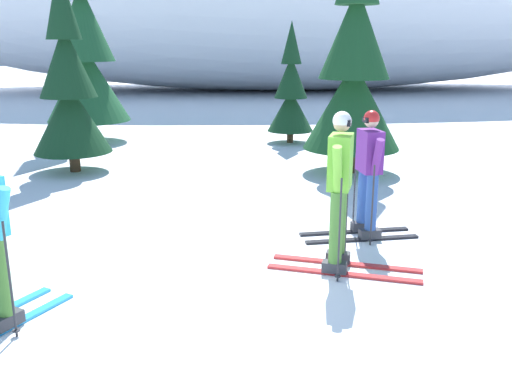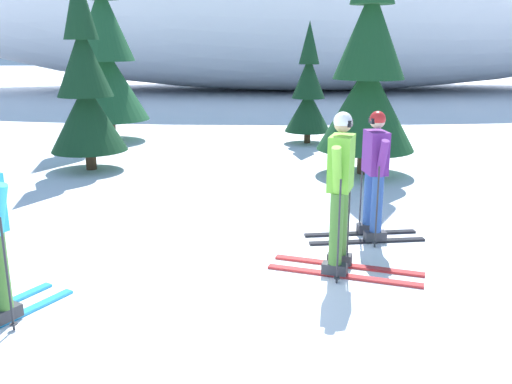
% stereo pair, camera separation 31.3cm
% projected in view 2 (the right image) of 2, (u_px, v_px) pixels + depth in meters
% --- Properties ---
extents(ground_plane, '(120.00, 120.00, 0.00)m').
position_uv_depth(ground_plane, '(211.00, 279.00, 6.18)').
color(ground_plane, white).
extents(skier_lime_jacket, '(1.80, 0.97, 1.84)m').
position_uv_depth(skier_lime_jacket, '(341.00, 191.00, 6.15)').
color(skier_lime_jacket, red).
rests_on(skier_lime_jacket, ground).
extents(skier_purple_jacket, '(1.59, 0.79, 1.72)m').
position_uv_depth(skier_purple_jacket, '(374.00, 173.00, 7.24)').
color(skier_purple_jacket, black).
rests_on(skier_purple_jacket, ground).
extents(pine_tree_far_left, '(2.14, 2.14, 5.55)m').
position_uv_depth(pine_tree_far_left, '(105.00, 52.00, 14.42)').
color(pine_tree_far_left, '#47301E').
rests_on(pine_tree_far_left, ground).
extents(pine_tree_center_left, '(1.54, 1.54, 4.00)m').
position_uv_depth(pine_tree_center_left, '(85.00, 88.00, 11.11)').
color(pine_tree_center_left, '#47301E').
rests_on(pine_tree_center_left, ground).
extents(pine_tree_center_right, '(1.20, 1.20, 3.11)m').
position_uv_depth(pine_tree_center_right, '(308.00, 93.00, 14.24)').
color(pine_tree_center_right, '#47301E').
rests_on(pine_tree_center_right, ground).
extents(pine_tree_far_right, '(1.92, 1.92, 4.98)m').
position_uv_depth(pine_tree_far_right, '(369.00, 68.00, 10.64)').
color(pine_tree_far_right, '#47301E').
rests_on(pine_tree_far_right, ground).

